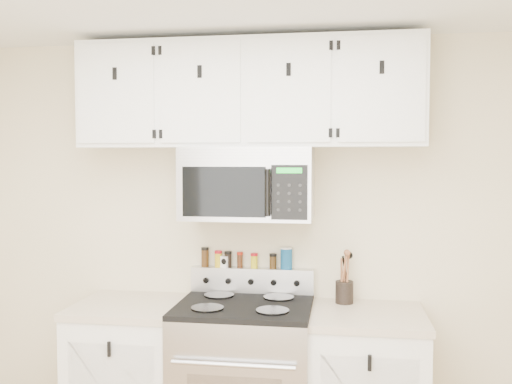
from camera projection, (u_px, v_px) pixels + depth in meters
back_wall at (253, 243)px, 3.54m from camera, size 3.50×0.01×2.50m
range at (245, 383)px, 3.27m from camera, size 0.76×0.65×1.10m
base_cabinet_left at (131, 379)px, 3.40m from camera, size 0.64×0.62×0.92m
microwave at (248, 183)px, 3.33m from camera, size 0.76×0.44×0.42m
upper_cabinets at (249, 94)px, 3.33m from camera, size 2.00×0.35×0.62m
utensil_crock at (344, 290)px, 3.37m from camera, size 0.10×0.10×0.31m
kitchen_timer at (225, 261)px, 3.54m from camera, size 0.08×0.07×0.07m
salt_canister at (286, 258)px, 3.48m from camera, size 0.07×0.07×0.13m
spice_jar_0 at (205, 257)px, 3.56m from camera, size 0.05×0.05×0.12m
spice_jar_1 at (218, 259)px, 3.55m from camera, size 0.05×0.05×0.10m
spice_jar_2 at (228, 259)px, 3.54m from camera, size 0.05×0.05×0.10m
spice_jar_3 at (240, 260)px, 3.53m from camera, size 0.04×0.04×0.10m
spice_jar_4 at (254, 260)px, 3.51m from camera, size 0.04×0.04×0.09m
spice_jar_5 at (273, 261)px, 3.49m from camera, size 0.04×0.04×0.09m
spice_jar_6 at (284, 262)px, 3.48m from camera, size 0.04×0.04×0.09m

